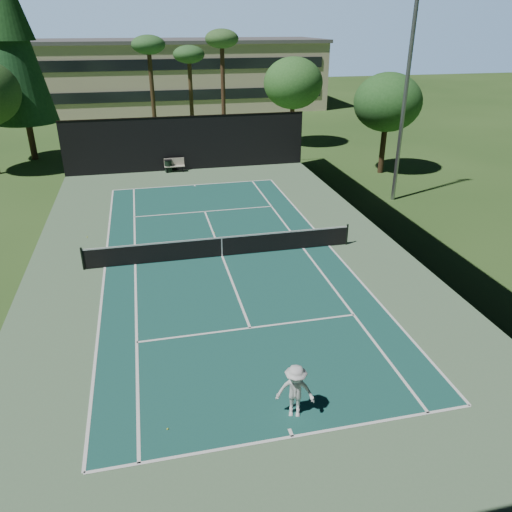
{
  "coord_description": "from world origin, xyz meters",
  "views": [
    {
      "loc": [
        -3.24,
        -21.63,
        10.33
      ],
      "look_at": [
        1.0,
        -3.0,
        1.3
      ],
      "focal_mm": 35.0,
      "sensor_mm": 36.0,
      "label": 1
    }
  ],
  "objects_px": {
    "trash_bin": "(168,166)",
    "tennis_ball_b": "(157,243)",
    "tennis_ball_a": "(168,429)",
    "park_bench": "(174,165)",
    "player": "(295,391)",
    "tennis_net": "(222,246)",
    "tennis_ball_d": "(87,237)",
    "tennis_ball_c": "(214,233)"
  },
  "relations": [
    {
      "from": "tennis_ball_a",
      "to": "tennis_ball_c",
      "type": "xyz_separation_m",
      "value": [
        3.38,
        13.84,
        0.0
      ]
    },
    {
      "from": "park_bench",
      "to": "player",
      "type": "bearing_deg",
      "value": -87.08
    },
    {
      "from": "tennis_ball_c",
      "to": "trash_bin",
      "type": "distance_m",
      "value": 12.73
    },
    {
      "from": "player",
      "to": "tennis_ball_a",
      "type": "bearing_deg",
      "value": -163.96
    },
    {
      "from": "tennis_ball_b",
      "to": "park_bench",
      "type": "height_order",
      "value": "park_bench"
    },
    {
      "from": "tennis_net",
      "to": "park_bench",
      "type": "distance_m",
      "value": 15.65
    },
    {
      "from": "tennis_ball_b",
      "to": "park_bench",
      "type": "relative_size",
      "value": 0.04
    },
    {
      "from": "tennis_ball_a",
      "to": "tennis_ball_c",
      "type": "bearing_deg",
      "value": 76.28
    },
    {
      "from": "park_bench",
      "to": "tennis_ball_d",
      "type": "bearing_deg",
      "value": -115.07
    },
    {
      "from": "player",
      "to": "tennis_ball_c",
      "type": "height_order",
      "value": "player"
    },
    {
      "from": "tennis_net",
      "to": "tennis_ball_a",
      "type": "relative_size",
      "value": 218.57
    },
    {
      "from": "player",
      "to": "tennis_ball_c",
      "type": "bearing_deg",
      "value": 110.58
    },
    {
      "from": "tennis_ball_c",
      "to": "tennis_ball_d",
      "type": "xyz_separation_m",
      "value": [
        -6.61,
        0.89,
        -0.0
      ]
    },
    {
      "from": "tennis_ball_d",
      "to": "player",
      "type": "bearing_deg",
      "value": -65.38
    },
    {
      "from": "player",
      "to": "trash_bin",
      "type": "relative_size",
      "value": 1.82
    },
    {
      "from": "player",
      "to": "tennis_ball_c",
      "type": "relative_size",
      "value": 27.19
    },
    {
      "from": "tennis_net",
      "to": "trash_bin",
      "type": "distance_m",
      "value": 15.69
    },
    {
      "from": "tennis_ball_d",
      "to": "trash_bin",
      "type": "distance_m",
      "value": 12.78
    },
    {
      "from": "trash_bin",
      "to": "tennis_ball_b",
      "type": "bearing_deg",
      "value": -96.38
    },
    {
      "from": "tennis_net",
      "to": "park_bench",
      "type": "bearing_deg",
      "value": 93.89
    },
    {
      "from": "player",
      "to": "tennis_ball_b",
      "type": "distance_m",
      "value": 13.71
    },
    {
      "from": "tennis_ball_b",
      "to": "tennis_ball_c",
      "type": "height_order",
      "value": "tennis_ball_b"
    },
    {
      "from": "tennis_ball_a",
      "to": "park_bench",
      "type": "height_order",
      "value": "park_bench"
    },
    {
      "from": "tennis_net",
      "to": "trash_bin",
      "type": "bearing_deg",
      "value": 95.53
    },
    {
      "from": "park_bench",
      "to": "tennis_net",
      "type": "bearing_deg",
      "value": -86.11
    },
    {
      "from": "tennis_ball_a",
      "to": "tennis_ball_c",
      "type": "relative_size",
      "value": 0.94
    },
    {
      "from": "tennis_ball_c",
      "to": "tennis_ball_d",
      "type": "distance_m",
      "value": 6.67
    },
    {
      "from": "player",
      "to": "tennis_ball_a",
      "type": "xyz_separation_m",
      "value": [
        -3.62,
        0.23,
        -0.83
      ]
    },
    {
      "from": "tennis_ball_a",
      "to": "park_bench",
      "type": "distance_m",
      "value": 26.56
    },
    {
      "from": "tennis_net",
      "to": "tennis_ball_c",
      "type": "xyz_separation_m",
      "value": [
        0.06,
        2.99,
        -0.53
      ]
    },
    {
      "from": "tennis_ball_c",
      "to": "park_bench",
      "type": "xyz_separation_m",
      "value": [
        -1.12,
        12.63,
        0.52
      ]
    },
    {
      "from": "tennis_ball_b",
      "to": "trash_bin",
      "type": "bearing_deg",
      "value": 83.62
    },
    {
      "from": "player",
      "to": "tennis_ball_b",
      "type": "xyz_separation_m",
      "value": [
        -3.31,
        13.28,
        -0.83
      ]
    },
    {
      "from": "tennis_ball_b",
      "to": "tennis_ball_d",
      "type": "bearing_deg",
      "value": 154.7
    },
    {
      "from": "tennis_ball_a",
      "to": "tennis_ball_d",
      "type": "xyz_separation_m",
      "value": [
        -3.24,
        14.73,
        0.0
      ]
    },
    {
      "from": "tennis_ball_c",
      "to": "tennis_ball_d",
      "type": "relative_size",
      "value": 1.01
    },
    {
      "from": "tennis_net",
      "to": "park_bench",
      "type": "relative_size",
      "value": 8.6
    },
    {
      "from": "player",
      "to": "trash_bin",
      "type": "xyz_separation_m",
      "value": [
        -1.81,
        26.69,
        -0.38
      ]
    },
    {
      "from": "tennis_net",
      "to": "tennis_ball_d",
      "type": "height_order",
      "value": "tennis_net"
    },
    {
      "from": "player",
      "to": "park_bench",
      "type": "bearing_deg",
      "value": 112.53
    },
    {
      "from": "tennis_ball_a",
      "to": "park_bench",
      "type": "xyz_separation_m",
      "value": [
        2.25,
        26.46,
        0.52
      ]
    },
    {
      "from": "trash_bin",
      "to": "park_bench",
      "type": "bearing_deg",
      "value": 0.07
    }
  ]
}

